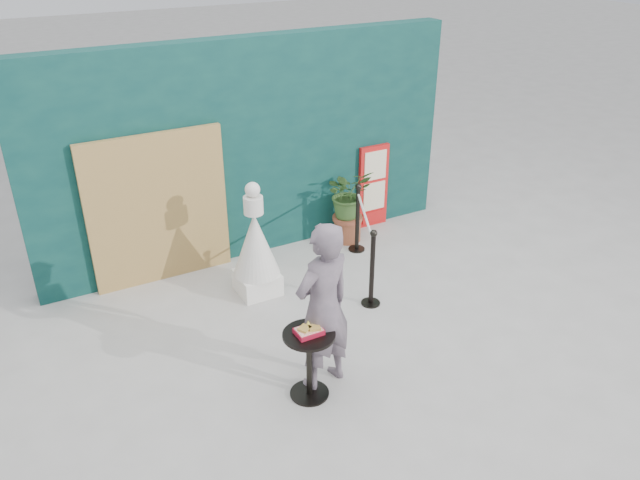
{
  "coord_description": "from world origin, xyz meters",
  "views": [
    {
      "loc": [
        -3.08,
        -4.4,
        4.33
      ],
      "look_at": [
        0.0,
        1.2,
        1.0
      ],
      "focal_mm": 35.0,
      "sensor_mm": 36.0,
      "label": 1
    }
  ],
  "objects": [
    {
      "name": "food_basket",
      "position": [
        -0.81,
        -0.04,
        0.79
      ],
      "size": [
        0.26,
        0.19,
        0.11
      ],
      "color": "#AC122B",
      "rests_on": "cafe_table"
    },
    {
      "name": "woman",
      "position": [
        -0.59,
        0.06,
        0.92
      ],
      "size": [
        0.75,
        0.57,
        1.84
      ],
      "primitive_type": "imported",
      "rotation": [
        0.0,
        0.0,
        3.36
      ],
      "color": "slate",
      "rests_on": "ground"
    },
    {
      "name": "cafe_table",
      "position": [
        -0.81,
        -0.04,
        0.5
      ],
      "size": [
        0.52,
        0.52,
        0.75
      ],
      "color": "black",
      "rests_on": "ground"
    },
    {
      "name": "planter",
      "position": [
        1.29,
        2.7,
        0.65
      ],
      "size": [
        0.66,
        0.57,
        1.12
      ],
      "color": "brown",
      "rests_on": "ground"
    },
    {
      "name": "ground",
      "position": [
        0.0,
        0.0,
        0.0
      ],
      "size": [
        60.0,
        60.0,
        0.0
      ],
      "primitive_type": "plane",
      "color": "#ADAAA5",
      "rests_on": "ground"
    },
    {
      "name": "stanchion_barrier",
      "position": [
        0.95,
        1.71,
        0.49
      ],
      "size": [
        0.84,
        1.54,
        1.03
      ],
      "color": "black",
      "rests_on": "ground"
    },
    {
      "name": "back_wall",
      "position": [
        0.0,
        3.15,
        1.5
      ],
      "size": [
        6.0,
        0.3,
        3.0
      ],
      "primitive_type": "cube",
      "color": "#0A3030",
      "rests_on": "ground"
    },
    {
      "name": "menu_board",
      "position": [
        1.9,
        2.95,
        0.65
      ],
      "size": [
        0.5,
        0.07,
        1.3
      ],
      "color": "red",
      "rests_on": "ground"
    },
    {
      "name": "bamboo_fence",
      "position": [
        -1.4,
        2.94,
        1.0
      ],
      "size": [
        1.8,
        0.08,
        2.0
      ],
      "primitive_type": "cube",
      "color": "tan",
      "rests_on": "ground"
    },
    {
      "name": "statue",
      "position": [
        -0.48,
        2.01,
        0.62
      ],
      "size": [
        0.59,
        0.59,
        1.52
      ],
      "color": "white",
      "rests_on": "ground"
    }
  ]
}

